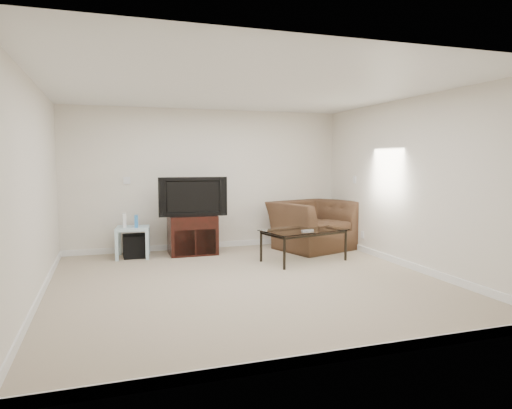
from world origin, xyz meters
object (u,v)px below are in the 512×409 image
object	(u,v)px
television	(192,196)
coffee_table	(304,245)
tv_stand	(193,235)
side_table	(133,242)
subwoofer	(135,246)
recliner	(313,217)

from	to	relation	value
television	coffee_table	xyz separation A→B (m)	(1.57, -1.07, -0.74)
tv_stand	side_table	bearing A→B (deg)	179.18
tv_stand	subwoofer	bearing A→B (deg)	178.11
television	recliner	xyz separation A→B (m)	(2.15, -0.18, -0.41)
subwoofer	recliner	distance (m)	3.14
television	coffee_table	distance (m)	2.04
recliner	side_table	bearing A→B (deg)	157.64
side_table	recliner	size ratio (longest dim) A/B	0.40
television	subwoofer	bearing A→B (deg)	179.65
television	subwoofer	size ratio (longest dim) A/B	2.75
television	side_table	bearing A→B (deg)	-179.21
tv_stand	recliner	bearing A→B (deg)	-5.42
tv_stand	subwoofer	xyz separation A→B (m)	(-0.95, 0.04, -0.15)
side_table	coffee_table	distance (m)	2.79
television	recliner	size ratio (longest dim) A/B	0.80
side_table	recliner	distance (m)	3.16
tv_stand	coffee_table	world-z (taller)	tv_stand
side_table	subwoofer	world-z (taller)	side_table
tv_stand	side_table	xyz separation A→B (m)	(-0.98, 0.02, -0.08)
subwoofer	coffee_table	xyz separation A→B (m)	(2.52, -1.14, 0.07)
coffee_table	side_table	bearing A→B (deg)	156.23
recliner	subwoofer	bearing A→B (deg)	157.27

